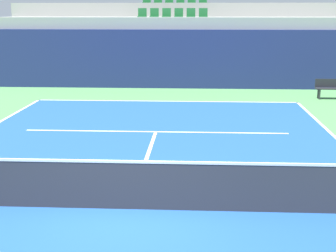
% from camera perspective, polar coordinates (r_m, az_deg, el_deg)
% --- Properties ---
extents(ground_plane, '(80.00, 80.00, 0.00)m').
position_cam_1_polar(ground_plane, '(9.95, -4.36, -9.28)').
color(ground_plane, '#4C8C4C').
extents(court_surface, '(11.00, 24.00, 0.01)m').
position_cam_1_polar(court_surface, '(9.95, -4.36, -9.25)').
color(court_surface, '#1E4C99').
rests_on(court_surface, ground_plane).
extents(baseline_far, '(11.00, 0.10, 0.00)m').
position_cam_1_polar(baseline_far, '(21.45, -0.18, 2.79)').
color(baseline_far, white).
rests_on(baseline_far, court_surface).
extents(service_line_far, '(8.26, 0.10, 0.00)m').
position_cam_1_polar(service_line_far, '(16.02, -1.37, -0.65)').
color(service_line_far, white).
rests_on(service_line_far, court_surface).
extents(centre_service_line, '(0.10, 6.40, 0.00)m').
position_cam_1_polar(centre_service_line, '(12.94, -2.51, -3.93)').
color(centre_service_line, white).
rests_on(centre_service_line, court_surface).
extents(back_wall, '(17.43, 0.30, 2.84)m').
position_cam_1_polar(back_wall, '(25.08, 0.35, 7.48)').
color(back_wall, navy).
rests_on(back_wall, ground_plane).
extents(stands_tier_lower, '(17.43, 2.40, 3.42)m').
position_cam_1_polar(stands_tier_lower, '(26.40, 0.50, 8.37)').
color(stands_tier_lower, '#9E9E99').
rests_on(stands_tier_lower, ground_plane).
extents(stands_tier_upper, '(17.43, 2.40, 4.13)m').
position_cam_1_polar(stands_tier_upper, '(28.77, 0.73, 9.45)').
color(stands_tier_upper, '#9E9E99').
rests_on(stands_tier_upper, ground_plane).
extents(seating_row_lower, '(3.54, 0.44, 0.44)m').
position_cam_1_polar(seating_row_lower, '(26.42, 0.52, 12.36)').
color(seating_row_lower, '#1E6633').
rests_on(seating_row_lower, stands_tier_lower).
extents(seating_row_upper, '(3.54, 0.44, 0.44)m').
position_cam_1_polar(seating_row_upper, '(28.82, 0.75, 13.82)').
color(seating_row_upper, '#1E6633').
rests_on(seating_row_upper, stands_tier_upper).
extents(tennis_net, '(11.08, 0.08, 1.07)m').
position_cam_1_polar(tennis_net, '(9.77, -4.41, -6.51)').
color(tennis_net, black).
rests_on(tennis_net, court_surface).
extents(player_bench, '(1.50, 0.40, 0.85)m').
position_cam_1_polar(player_bench, '(23.19, 17.95, 4.16)').
color(player_bench, '#232328').
rests_on(player_bench, ground_plane).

